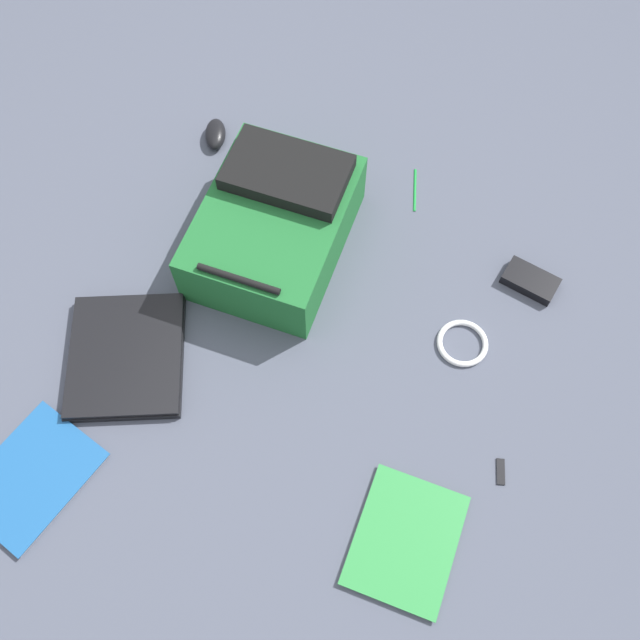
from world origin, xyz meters
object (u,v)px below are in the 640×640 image
at_px(laptop, 126,356).
at_px(usb_stick, 501,471).
at_px(book_manual, 32,477).
at_px(book_red, 406,540).
at_px(backpack, 275,224).
at_px(pen_black, 415,189).
at_px(computer_mouse, 215,134).
at_px(power_brick, 530,281).
at_px(cable_coil, 462,343).

relative_size(laptop, usb_stick, 6.51).
bearing_deg(book_manual, usb_stick, -163.04).
bearing_deg(book_red, backpack, -52.21).
relative_size(backpack, book_manual, 1.40).
relative_size(book_red, pen_black, 2.07).
height_order(backpack, book_manual, backpack).
relative_size(computer_mouse, power_brick, 0.80).
distance_m(laptop, pen_black, 0.87).
relative_size(computer_mouse, pen_black, 0.77).
bearing_deg(usb_stick, book_red, 50.26).
height_order(backpack, computer_mouse, backpack).
bearing_deg(book_red, cable_coil, -93.04).
xyz_separation_m(power_brick, pen_black, (0.34, -0.20, -0.01)).
bearing_deg(backpack, usb_stick, 146.93).
bearing_deg(power_brick, pen_black, -30.42).
xyz_separation_m(book_red, power_brick, (-0.16, -0.70, 0.01)).
bearing_deg(power_brick, laptop, 27.98).
bearing_deg(backpack, book_red, 127.79).
height_order(cable_coil, power_brick, power_brick).
bearing_deg(backpack, power_brick, -174.31).
bearing_deg(cable_coil, laptop, 18.89).
bearing_deg(pen_black, book_red, 101.68).
distance_m(backpack, laptop, 0.48).
bearing_deg(backpack, cable_coil, 164.02).
relative_size(backpack, usb_stick, 7.96).
bearing_deg(pen_black, power_brick, 149.58).
height_order(cable_coil, usb_stick, cable_coil).
xyz_separation_m(backpack, cable_coil, (-0.52, 0.15, -0.08)).
height_order(cable_coil, pen_black, cable_coil).
distance_m(pen_black, usb_stick, 0.78).
xyz_separation_m(cable_coil, power_brick, (-0.13, -0.21, 0.01)).
height_order(backpack, cable_coil, backpack).
distance_m(backpack, computer_mouse, 0.40).
bearing_deg(computer_mouse, book_red, 111.11).
bearing_deg(computer_mouse, book_manual, 67.76).
height_order(power_brick, pen_black, power_brick).
bearing_deg(usb_stick, power_brick, -88.32).
xyz_separation_m(pen_black, usb_stick, (-0.36, 0.70, 0.00)).
distance_m(laptop, usb_stick, 0.91).
distance_m(book_red, book_manual, 0.83).
distance_m(laptop, book_manual, 0.34).
bearing_deg(book_red, computer_mouse, -50.25).
bearing_deg(cable_coil, book_manual, 34.54).
distance_m(book_manual, cable_coil, 1.04).
relative_size(laptop, pen_black, 2.80).
distance_m(laptop, power_brick, 1.01).
relative_size(power_brick, pen_black, 0.97).
bearing_deg(laptop, power_brick, -152.02).
distance_m(book_red, usb_stick, 0.27).
relative_size(laptop, power_brick, 2.89).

